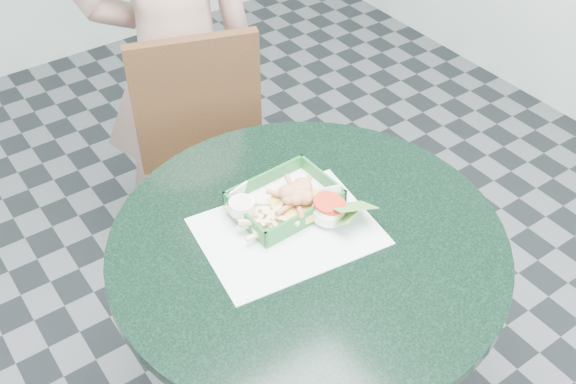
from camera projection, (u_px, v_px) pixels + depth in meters
cafe_table at (307, 291)px, 1.70m from camera, size 0.94×0.94×0.75m
dining_chair at (217, 162)px, 2.17m from camera, size 0.40×0.40×0.93m
diner_person at (176, 56)px, 2.17m from camera, size 0.65×0.51×1.57m
placemat at (288, 237)px, 1.60m from camera, size 0.44×0.36×0.00m
food_basket at (285, 209)px, 1.65m from camera, size 0.24×0.18×0.05m
crab_sandwich at (297, 203)px, 1.62m from camera, size 0.13×0.13×0.08m
fries_pile at (260, 220)px, 1.59m from camera, size 0.14×0.14×0.05m
sauce_ramekin at (241, 211)px, 1.60m from camera, size 0.06×0.06×0.03m
garnish_cup at (333, 216)px, 1.60m from camera, size 0.12×0.12×0.05m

